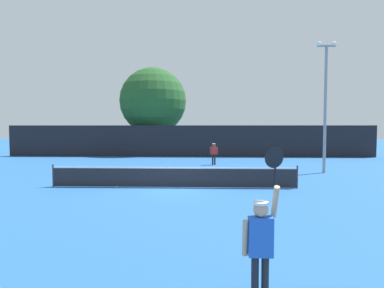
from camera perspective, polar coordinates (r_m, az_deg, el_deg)
name	(u,v)px	position (r m, az deg, el deg)	size (l,w,h in m)	color
ground_plane	(173,187)	(15.62, -3.25, -7.57)	(120.00, 120.00, 0.00)	#235693
tennis_net	(173,177)	(15.54, -3.25, -5.71)	(11.64, 0.08, 1.07)	#232328
perimeter_fence	(189,141)	(31.22, -0.50, 0.51)	(35.08, 0.12, 3.00)	black
player_serving	(261,238)	(5.47, 11.93, -15.66)	(0.68, 0.40, 2.55)	blue
player_receiving	(214,152)	(24.63, 3.82, -1.37)	(0.57, 0.24, 1.61)	red
tennis_ball	(116,187)	(16.00, -13.02, -7.26)	(0.07, 0.07, 0.07)	#CCE033
light_pole	(325,99)	(21.94, 22.22, 7.33)	(1.18, 0.28, 8.07)	gray
large_tree	(153,101)	(35.26, -6.79, 7.43)	(7.03, 7.03, 9.11)	brown
parked_car_near	(125,144)	(40.58, -11.64, 0.02)	(2.00, 4.25, 1.69)	white
parked_car_mid	(170,145)	(37.23, -3.80, -0.20)	(2.46, 4.42, 1.69)	#B7B7BC
parked_car_far	(277,144)	(40.52, 14.58, -0.02)	(2.43, 4.41, 1.69)	red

